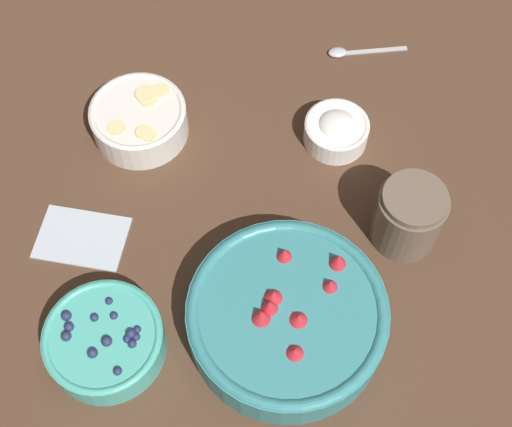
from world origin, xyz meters
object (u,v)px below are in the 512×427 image
Objects in this scene: bowl_blueberries at (105,340)px; jar_chocolate at (408,217)px; bowl_strawberries at (287,316)px; bowl_bananas at (139,119)px; bowl_cream at (336,130)px.

bowl_blueberries is 0.45m from jar_chocolate.
bowl_blueberries is (-0.24, 0.05, -0.01)m from bowl_strawberries.
bowl_bananas is at bearing 106.09° from bowl_strawberries.
bowl_bananas is at bearing 69.17° from bowl_blueberries.
bowl_cream is (0.29, -0.11, -0.01)m from bowl_bananas.
bowl_strawberries is 0.23m from jar_chocolate.
bowl_strawberries is at bearing -123.13° from bowl_cream.
bowl_bananas is 1.43× the size of jar_chocolate.
bowl_bananas is (-0.11, 0.39, -0.01)m from bowl_strawberries.
bowl_strawberries is at bearing -10.86° from bowl_blueberries.
jar_chocolate is at bearing 21.72° from bowl_strawberries.
bowl_blueberries is 1.05× the size of bowl_bananas.
bowl_blueberries is at bearing -110.83° from bowl_bananas.
jar_chocolate reaches higher than bowl_cream.
bowl_bananas is (0.13, 0.34, 0.00)m from bowl_blueberries.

